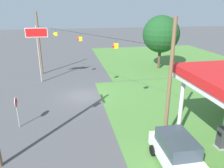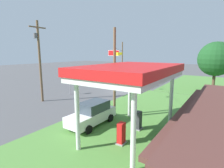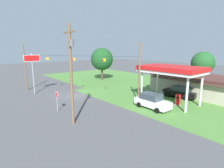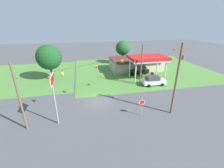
{
  "view_description": "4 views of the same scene",
  "coord_description": "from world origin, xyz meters",
  "px_view_note": "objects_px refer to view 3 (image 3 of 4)",
  "views": [
    {
      "loc": [
        21.53,
        -1.19,
        8.81
      ],
      "look_at": [
        4.78,
        2.16,
        2.82
      ],
      "focal_mm": 35.0,
      "sensor_mm": 36.0,
      "label": 1
    },
    {
      "loc": [
        23.08,
        13.75,
        6.1
      ],
      "look_at": [
        4.0,
        1.19,
        2.01
      ],
      "focal_mm": 28.0,
      "sensor_mm": 36.0,
      "label": 2
    },
    {
      "loc": [
        25.32,
        -13.31,
        7.54
      ],
      "look_at": [
        5.53,
        3.29,
        2.38
      ],
      "focal_mm": 28.0,
      "sensor_mm": 36.0,
      "label": 3
    },
    {
      "loc": [
        -2.23,
        -21.8,
        12.15
      ],
      "look_at": [
        2.66,
        1.23,
        2.39
      ],
      "focal_mm": 24.0,
      "sensor_mm": 36.0,
      "label": 4
    }
  ],
  "objects_px": {
    "gas_station_store": "(195,85)",
    "utility_pole_main": "(71,70)",
    "gas_station_canopy": "(171,70)",
    "car_at_pumps_rear": "(180,92)",
    "stop_sign_overhead": "(32,65)",
    "tree_west_verge": "(102,59)",
    "fuel_pump_near": "(161,96)",
    "car_at_pumps_front": "(152,101)",
    "stop_sign_roadside": "(57,97)",
    "tree_behind_station": "(203,63)",
    "fuel_pump_far": "(178,100)"
  },
  "relations": [
    {
      "from": "gas_station_store",
      "to": "utility_pole_main",
      "type": "xyz_separation_m",
      "value": [
        -2.44,
        -21.29,
        3.87
      ]
    },
    {
      "from": "gas_station_canopy",
      "to": "gas_station_store",
      "type": "height_order",
      "value": "gas_station_canopy"
    },
    {
      "from": "utility_pole_main",
      "to": "car_at_pumps_rear",
      "type": "bearing_deg",
      "value": 83.8
    },
    {
      "from": "stop_sign_overhead",
      "to": "tree_west_verge",
      "type": "distance_m",
      "value": 17.24
    },
    {
      "from": "fuel_pump_near",
      "to": "car_at_pumps_front",
      "type": "height_order",
      "value": "car_at_pumps_front"
    },
    {
      "from": "stop_sign_roadside",
      "to": "stop_sign_overhead",
      "type": "bearing_deg",
      "value": -3.04
    },
    {
      "from": "utility_pole_main",
      "to": "stop_sign_roadside",
      "type": "bearing_deg",
      "value": 177.03
    },
    {
      "from": "car_at_pumps_front",
      "to": "gas_station_canopy",
      "type": "bearing_deg",
      "value": 89.15
    },
    {
      "from": "stop_sign_roadside",
      "to": "utility_pole_main",
      "type": "height_order",
      "value": "utility_pole_main"
    },
    {
      "from": "gas_station_store",
      "to": "fuel_pump_near",
      "type": "height_order",
      "value": "gas_station_store"
    },
    {
      "from": "stop_sign_roadside",
      "to": "fuel_pump_near",
      "type": "bearing_deg",
      "value": -111.91
    },
    {
      "from": "stop_sign_roadside",
      "to": "stop_sign_overhead",
      "type": "xyz_separation_m",
      "value": [
        -11.06,
        0.59,
        3.18
      ]
    },
    {
      "from": "gas_station_canopy",
      "to": "tree_behind_station",
      "type": "bearing_deg",
      "value": 97.1
    },
    {
      "from": "car_at_pumps_rear",
      "to": "stop_sign_roadside",
      "type": "xyz_separation_m",
      "value": [
        -6.43,
        -17.33,
        0.84
      ]
    },
    {
      "from": "car_at_pumps_rear",
      "to": "fuel_pump_near",
      "type": "bearing_deg",
      "value": 70.49
    },
    {
      "from": "fuel_pump_far",
      "to": "utility_pole_main",
      "type": "xyz_separation_m",
      "value": [
        -3.65,
        -13.81,
        4.82
      ]
    },
    {
      "from": "car_at_pumps_front",
      "to": "tree_west_verge",
      "type": "relative_size",
      "value": 0.6
    },
    {
      "from": "utility_pole_main",
      "to": "tree_behind_station",
      "type": "height_order",
      "value": "utility_pole_main"
    },
    {
      "from": "gas_station_canopy",
      "to": "tree_behind_station",
      "type": "distance_m",
      "value": 14.2
    },
    {
      "from": "gas_station_canopy",
      "to": "stop_sign_overhead",
      "type": "bearing_deg",
      "value": -143.99
    },
    {
      "from": "car_at_pumps_rear",
      "to": "utility_pole_main",
      "type": "bearing_deg",
      "value": 78.81
    },
    {
      "from": "car_at_pumps_rear",
      "to": "stop_sign_roadside",
      "type": "relative_size",
      "value": 2.05
    },
    {
      "from": "gas_station_canopy",
      "to": "car_at_pumps_rear",
      "type": "distance_m",
      "value": 5.32
    },
    {
      "from": "gas_station_store",
      "to": "car_at_pumps_rear",
      "type": "relative_size",
      "value": 2.69
    },
    {
      "from": "fuel_pump_far",
      "to": "gas_station_canopy",
      "type": "bearing_deg",
      "value": 179.93
    },
    {
      "from": "fuel_pump_near",
      "to": "fuel_pump_far",
      "type": "height_order",
      "value": "same"
    },
    {
      "from": "car_at_pumps_front",
      "to": "car_at_pumps_rear",
      "type": "bearing_deg",
      "value": 93.09
    },
    {
      "from": "gas_station_canopy",
      "to": "stop_sign_overhead",
      "type": "height_order",
      "value": "stop_sign_overhead"
    },
    {
      "from": "fuel_pump_near",
      "to": "tree_west_verge",
      "type": "bearing_deg",
      "value": 168.7
    },
    {
      "from": "stop_sign_roadside",
      "to": "gas_station_canopy",
      "type": "bearing_deg",
      "value": -116.66
    },
    {
      "from": "gas_station_store",
      "to": "tree_behind_station",
      "type": "height_order",
      "value": "tree_behind_station"
    },
    {
      "from": "gas_station_store",
      "to": "car_at_pumps_front",
      "type": "distance_m",
      "value": 11.25
    },
    {
      "from": "fuel_pump_near",
      "to": "stop_sign_roadside",
      "type": "xyz_separation_m",
      "value": [
        -5.46,
        -13.57,
        1.1
      ]
    },
    {
      "from": "tree_behind_station",
      "to": "gas_station_store",
      "type": "bearing_deg",
      "value": -73.93
    },
    {
      "from": "car_at_pumps_front",
      "to": "tree_behind_station",
      "type": "xyz_separation_m",
      "value": [
        -1.62,
        17.83,
        3.89
      ]
    },
    {
      "from": "car_at_pumps_rear",
      "to": "car_at_pumps_front",
      "type": "bearing_deg",
      "value": 86.91
    },
    {
      "from": "fuel_pump_near",
      "to": "stop_sign_roadside",
      "type": "bearing_deg",
      "value": -111.91
    },
    {
      "from": "car_at_pumps_rear",
      "to": "tree_west_verge",
      "type": "distance_m",
      "value": 21.14
    },
    {
      "from": "car_at_pumps_rear",
      "to": "stop_sign_overhead",
      "type": "relative_size",
      "value": 0.74
    },
    {
      "from": "stop_sign_overhead",
      "to": "tree_west_verge",
      "type": "relative_size",
      "value": 0.88
    },
    {
      "from": "stop_sign_roadside",
      "to": "utility_pole_main",
      "type": "distance_m",
      "value": 5.86
    },
    {
      "from": "gas_station_store",
      "to": "fuel_pump_far",
      "type": "height_order",
      "value": "gas_station_store"
    },
    {
      "from": "tree_west_verge",
      "to": "tree_behind_station",
      "type": "bearing_deg",
      "value": 27.67
    },
    {
      "from": "gas_station_canopy",
      "to": "car_at_pumps_front",
      "type": "relative_size",
      "value": 1.77
    },
    {
      "from": "gas_station_canopy",
      "to": "stop_sign_overhead",
      "type": "relative_size",
      "value": 1.2
    },
    {
      "from": "gas_station_canopy",
      "to": "stop_sign_roadside",
      "type": "height_order",
      "value": "gas_station_canopy"
    },
    {
      "from": "stop_sign_roadside",
      "to": "tree_behind_station",
      "type": "height_order",
      "value": "tree_behind_station"
    },
    {
      "from": "gas_station_store",
      "to": "stop_sign_overhead",
      "type": "bearing_deg",
      "value": -131.36
    },
    {
      "from": "stop_sign_overhead",
      "to": "tree_west_verge",
      "type": "bearing_deg",
      "value": 100.8
    },
    {
      "from": "tree_behind_station",
      "to": "tree_west_verge",
      "type": "height_order",
      "value": "tree_west_verge"
    }
  ]
}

